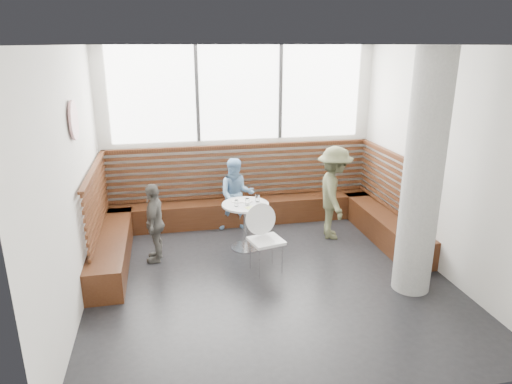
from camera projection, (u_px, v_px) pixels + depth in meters
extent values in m
cube|color=silver|center=(271.00, 172.00, 6.03)|extent=(5.00, 5.00, 3.20)
cube|color=black|center=(270.00, 279.00, 6.52)|extent=(5.00, 5.00, 0.01)
cube|color=white|center=(272.00, 45.00, 5.53)|extent=(5.00, 5.00, 0.01)
cube|color=white|center=(239.00, 93.00, 8.10)|extent=(4.50, 0.02, 1.65)
cube|color=#3F3F42|center=(197.00, 94.00, 7.94)|extent=(0.06, 0.04, 1.65)
cube|color=#3F3F42|center=(281.00, 93.00, 8.22)|extent=(0.06, 0.04, 1.65)
cube|color=#391D0E|center=(243.00, 211.00, 8.55)|extent=(5.00, 0.50, 0.45)
cube|color=#391D0E|center=(113.00, 243.00, 7.19)|extent=(0.50, 2.50, 0.45)
cube|color=#391D0E|center=(378.00, 221.00, 8.05)|extent=(0.50, 2.50, 0.45)
cube|color=#3E1F0F|center=(241.00, 171.00, 8.48)|extent=(4.88, 0.08, 0.98)
cube|color=#3E1F0F|center=(97.00, 200.00, 6.93)|extent=(0.08, 2.38, 0.98)
cube|color=#3E1F0F|center=(391.00, 182.00, 7.85)|extent=(0.08, 2.38, 0.98)
cylinder|color=gray|center=(423.00, 176.00, 5.82)|extent=(0.50, 0.50, 3.20)
cylinder|color=white|center=(74.00, 120.00, 5.72)|extent=(0.03, 0.50, 0.50)
cylinder|color=silver|center=(246.00, 247.00, 7.53)|extent=(0.47, 0.47, 0.03)
cylinder|color=silver|center=(246.00, 226.00, 7.41)|extent=(0.07, 0.07, 0.74)
cylinder|color=#B7B7BA|center=(245.00, 205.00, 7.29)|extent=(0.75, 0.75, 0.03)
cube|color=white|center=(266.00, 241.00, 6.62)|extent=(0.45, 0.43, 0.04)
cylinder|color=white|center=(263.00, 219.00, 6.72)|extent=(0.47, 0.11, 0.47)
cylinder|color=silver|center=(256.00, 263.00, 6.52)|extent=(0.02, 0.02, 0.46)
cylinder|color=silver|center=(281.00, 260.00, 6.59)|extent=(0.02, 0.02, 0.46)
cylinder|color=silver|center=(252.00, 253.00, 6.82)|extent=(0.02, 0.02, 0.46)
cylinder|color=silver|center=(276.00, 251.00, 6.89)|extent=(0.02, 0.02, 0.46)
imported|color=#575A3C|center=(334.00, 193.00, 7.75)|extent=(0.80, 1.13, 1.60)
imported|color=#7FAEDC|center=(236.00, 195.00, 8.09)|extent=(0.68, 0.55, 1.32)
imported|color=#5F5C56|center=(155.00, 223.00, 6.94)|extent=(0.41, 0.76, 1.24)
cylinder|color=white|center=(237.00, 201.00, 7.39)|extent=(0.20, 0.20, 0.01)
cylinder|color=white|center=(247.00, 201.00, 7.39)|extent=(0.18, 0.18, 0.01)
cylinder|color=white|center=(236.00, 203.00, 7.17)|extent=(0.06, 0.06, 0.10)
cylinder|color=white|center=(247.00, 202.00, 7.21)|extent=(0.07, 0.07, 0.11)
cylinder|color=white|center=(257.00, 198.00, 7.37)|extent=(0.07, 0.07, 0.12)
cube|color=#A5C64C|center=(251.00, 208.00, 7.12)|extent=(0.21, 0.18, 0.00)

